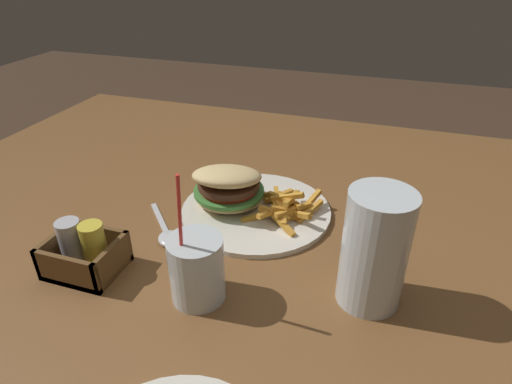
# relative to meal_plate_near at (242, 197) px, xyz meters

# --- Properties ---
(dining_table) EXTENTS (1.48, 1.35, 0.73)m
(dining_table) POSITION_rel_meal_plate_near_xyz_m (-0.02, 0.12, -0.12)
(dining_table) COLOR brown
(dining_table) RESTS_ON ground_plane
(meal_plate_near) EXTENTS (0.29, 0.29, 0.11)m
(meal_plate_near) POSITION_rel_meal_plate_near_xyz_m (0.00, 0.00, 0.00)
(meal_plate_near) COLOR silver
(meal_plate_near) RESTS_ON dining_table
(beer_glass) EXTENTS (0.09, 0.09, 0.18)m
(beer_glass) POSITION_rel_meal_plate_near_xyz_m (-0.25, 0.16, 0.05)
(beer_glass) COLOR silver
(beer_glass) RESTS_ON dining_table
(juice_glass) EXTENTS (0.08, 0.08, 0.22)m
(juice_glass) POSITION_rel_meal_plate_near_xyz_m (-0.02, 0.24, 0.01)
(juice_glass) COLOR silver
(juice_glass) RESTS_ON dining_table
(spoon) EXTENTS (0.13, 0.13, 0.01)m
(spoon) POSITION_rel_meal_plate_near_xyz_m (0.09, 0.13, -0.03)
(spoon) COLOR silver
(spoon) RESTS_ON dining_table
(condiment_caddy) EXTENTS (0.11, 0.09, 0.09)m
(condiment_caddy) POSITION_rel_meal_plate_near_xyz_m (0.18, 0.24, -0.00)
(condiment_caddy) COLOR brown
(condiment_caddy) RESTS_ON dining_table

